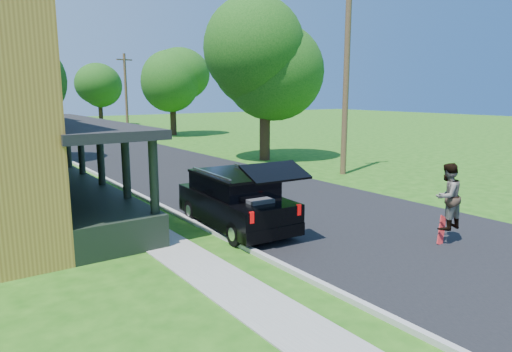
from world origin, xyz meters
TOP-DOWN VIEW (x-y plane):
  - ground at (0.00, 0.00)m, footprint 140.00×140.00m
  - street at (0.00, 20.00)m, footprint 8.00×120.00m
  - curb at (-4.05, 20.00)m, footprint 0.15×120.00m
  - sidewalk at (-5.60, 20.00)m, footprint 1.30×120.00m
  - black_suv at (-3.20, 1.50)m, footprint 2.13×4.90m
  - skateboarder at (0.62, -3.00)m, footprint 0.88×0.68m
  - skateboard at (0.61, -2.92)m, footprint 0.57×0.24m
  - tree_left_mid at (-6.67, 19.90)m, footprint 6.33×6.49m
  - tree_right_near at (5.79, 12.34)m, footprint 7.25×6.97m
  - tree_right_mid at (8.27, 30.37)m, footprint 7.36×7.14m
  - tree_right_far at (6.29, 46.44)m, footprint 5.02×4.89m
  - utility_pole_near at (6.18, 6.14)m, footprint 1.78×0.31m
  - utility_pole_far at (4.50, 32.15)m, footprint 1.52×0.27m

SIDE VIEW (x-z plane):
  - ground at x=0.00m, z-range 0.00..0.00m
  - street at x=0.00m, z-range -0.01..0.01m
  - curb at x=-4.05m, z-range -0.06..0.06m
  - sidewalk at x=-5.60m, z-range -0.01..0.01m
  - skateboard at x=0.61m, z-range -0.07..0.73m
  - black_suv at x=-3.20m, z-range -0.26..1.97m
  - skateboarder at x=0.62m, z-range 0.41..2.22m
  - utility_pole_far at x=4.50m, z-range 0.13..7.65m
  - tree_right_far at x=6.29m, z-range 1.21..9.00m
  - tree_left_mid at x=-6.67m, z-range 1.18..9.08m
  - utility_pole_near at x=6.18m, z-range 0.16..10.62m
  - tree_right_mid at x=8.27m, z-range 1.22..10.15m
  - tree_right_near at x=5.79m, z-range 1.43..11.04m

